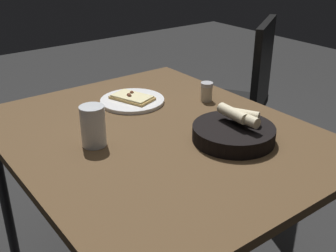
{
  "coord_description": "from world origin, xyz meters",
  "views": [
    {
      "loc": [
        0.74,
        1.04,
        1.33
      ],
      "look_at": [
        0.02,
        0.09,
        0.77
      ],
      "focal_mm": 44.34,
      "sensor_mm": 36.0,
      "label": 1
    }
  ],
  "objects_px": {
    "pizza_plate": "(132,100)",
    "bread_basket": "(234,131)",
    "pepper_shaker": "(207,93)",
    "beer_glass": "(93,128)",
    "dining_table": "(156,146)",
    "chair_near": "(239,93)"
  },
  "relations": [
    {
      "from": "beer_glass",
      "to": "chair_near",
      "type": "bearing_deg",
      "value": -160.1
    },
    {
      "from": "pizza_plate",
      "to": "bread_basket",
      "type": "height_order",
      "value": "bread_basket"
    },
    {
      "from": "bread_basket",
      "to": "pepper_shaker",
      "type": "bearing_deg",
      "value": -117.59
    },
    {
      "from": "dining_table",
      "to": "beer_glass",
      "type": "distance_m",
      "value": 0.25
    },
    {
      "from": "dining_table",
      "to": "bread_basket",
      "type": "relative_size",
      "value": 4.3
    },
    {
      "from": "dining_table",
      "to": "pizza_plate",
      "type": "height_order",
      "value": "pizza_plate"
    },
    {
      "from": "dining_table",
      "to": "pepper_shaker",
      "type": "relative_size",
      "value": 15.14
    },
    {
      "from": "bread_basket",
      "to": "pepper_shaker",
      "type": "height_order",
      "value": "bread_basket"
    },
    {
      "from": "bread_basket",
      "to": "pepper_shaker",
      "type": "relative_size",
      "value": 3.52
    },
    {
      "from": "pizza_plate",
      "to": "chair_near",
      "type": "height_order",
      "value": "chair_near"
    },
    {
      "from": "beer_glass",
      "to": "pepper_shaker",
      "type": "distance_m",
      "value": 0.55
    },
    {
      "from": "bread_basket",
      "to": "beer_glass",
      "type": "bearing_deg",
      "value": -32.85
    },
    {
      "from": "pizza_plate",
      "to": "beer_glass",
      "type": "distance_m",
      "value": 0.38
    },
    {
      "from": "chair_near",
      "to": "beer_glass",
      "type": "bearing_deg",
      "value": 19.9
    },
    {
      "from": "dining_table",
      "to": "pepper_shaker",
      "type": "bearing_deg",
      "value": -161.23
    },
    {
      "from": "pizza_plate",
      "to": "bread_basket",
      "type": "bearing_deg",
      "value": 100.04
    },
    {
      "from": "chair_near",
      "to": "pepper_shaker",
      "type": "bearing_deg",
      "value": 30.79
    },
    {
      "from": "beer_glass",
      "to": "chair_near",
      "type": "relative_size",
      "value": 0.14
    },
    {
      "from": "bread_basket",
      "to": "pizza_plate",
      "type": "bearing_deg",
      "value": -79.96
    },
    {
      "from": "dining_table",
      "to": "beer_glass",
      "type": "height_order",
      "value": "beer_glass"
    },
    {
      "from": "pepper_shaker",
      "to": "bread_basket",
      "type": "bearing_deg",
      "value": 62.41
    },
    {
      "from": "bread_basket",
      "to": "chair_near",
      "type": "bearing_deg",
      "value": -137.78
    }
  ]
}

